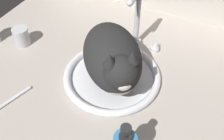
% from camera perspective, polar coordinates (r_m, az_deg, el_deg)
% --- Properties ---
extents(countertop, '(1.19, 0.80, 0.03)m').
position_cam_1_polar(countertop, '(0.91, 2.09, -1.06)').
color(countertop, '#ADA399').
rests_on(countertop, ground).
extents(sink_basin, '(0.32, 0.32, 0.02)m').
position_cam_1_polar(sink_basin, '(0.87, 0.00, -1.32)').
color(sink_basin, white).
rests_on(sink_basin, countertop).
extents(faucet, '(0.19, 0.11, 0.23)m').
position_cam_1_polar(faucet, '(0.94, 5.22, 9.54)').
color(faucet, silver).
rests_on(faucet, countertop).
extents(cat, '(0.31, 0.34, 0.19)m').
position_cam_1_polar(cat, '(0.79, 0.27, 2.44)').
color(cat, black).
rests_on(cat, sink_basin).
extents(metal_jar, '(0.06, 0.06, 0.07)m').
position_cam_1_polar(metal_jar, '(1.04, -19.11, 6.94)').
color(metal_jar, '#B2B5BA').
rests_on(metal_jar, countertop).
extents(toothbrush, '(0.06, 0.19, 0.02)m').
position_cam_1_polar(toothbrush, '(0.87, -22.85, -7.22)').
color(toothbrush, silver).
rests_on(toothbrush, countertop).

